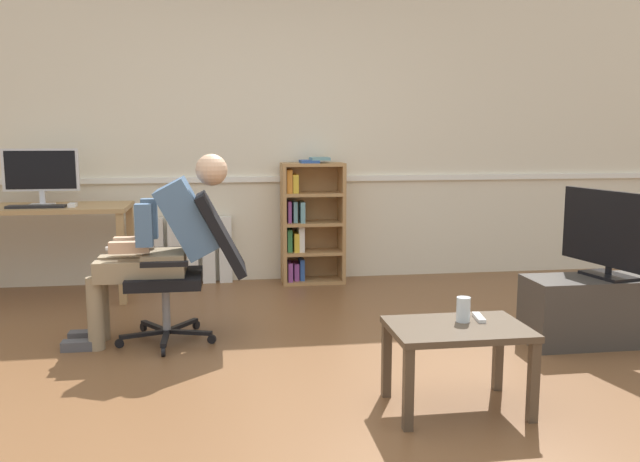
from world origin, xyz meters
name	(u,v)px	position (x,y,z in m)	size (l,w,h in m)	color
ground_plane	(316,384)	(0.00, 0.00, 0.00)	(18.00, 18.00, 0.00)	brown
back_wall	(274,131)	(0.00, 2.65, 1.35)	(12.00, 0.13, 2.70)	beige
computer_desk	(42,219)	(-1.90, 2.15, 0.65)	(1.36, 0.63, 0.76)	tan
imac_monitor	(41,172)	(-1.90, 2.23, 1.02)	(0.59, 0.14, 0.45)	silver
keyboard	(36,207)	(-1.90, 2.01, 0.77)	(0.43, 0.12, 0.02)	black
computer_mouse	(73,205)	(-1.63, 2.03, 0.77)	(0.06, 0.10, 0.03)	white
bookshelf	(308,223)	(0.28, 2.44, 0.54)	(0.55, 0.29, 1.12)	#AD7F4C
radiator	(183,251)	(-0.82, 2.54, 0.30)	(0.86, 0.08, 0.59)	white
office_chair	(190,261)	(-0.68, 0.87, 0.52)	(0.83, 0.61, 0.96)	black
person_seated	(161,242)	(-0.86, 0.87, 0.65)	(1.04, 0.40, 1.20)	#937F60
tv_stand	(606,310)	(1.93, 0.43, 0.21)	(1.03, 0.37, 0.43)	#3D3833
tv_screen	(611,232)	(1.93, 0.43, 0.71)	(0.26, 0.81, 0.55)	black
coffee_table	(457,339)	(0.63, -0.41, 0.35)	(0.66, 0.45, 0.42)	#4C3D2D
drinking_glass	(463,309)	(0.68, -0.35, 0.48)	(0.07, 0.07, 0.12)	silver
spare_remote	(479,317)	(0.77, -0.32, 0.43)	(0.04, 0.15, 0.02)	white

